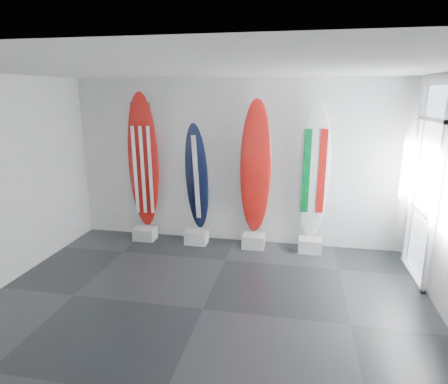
% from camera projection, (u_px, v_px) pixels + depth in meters
% --- Properties ---
extents(floor, '(6.00, 6.00, 0.00)m').
position_uv_depth(floor, '(203.00, 309.00, 5.00)').
color(floor, black).
rests_on(floor, ground).
extents(ceiling, '(6.00, 6.00, 0.00)m').
position_uv_depth(ceiling, '(199.00, 68.00, 4.25)').
color(ceiling, white).
rests_on(ceiling, wall_back).
extents(wall_back, '(6.00, 0.00, 6.00)m').
position_uv_depth(wall_back, '(235.00, 163.00, 7.00)').
color(wall_back, white).
rests_on(wall_back, ground).
extents(wall_front, '(6.00, 0.00, 6.00)m').
position_uv_depth(wall_front, '(96.00, 310.00, 2.25)').
color(wall_front, white).
rests_on(wall_front, ground).
extents(display_block_usa, '(0.40, 0.30, 0.24)m').
position_uv_depth(display_block_usa, '(145.00, 234.00, 7.36)').
color(display_block_usa, silver).
rests_on(display_block_usa, floor).
extents(surfboard_usa, '(0.59, 0.24, 2.53)m').
position_uv_depth(surfboard_usa, '(143.00, 162.00, 7.10)').
color(surfboard_usa, maroon).
rests_on(surfboard_usa, display_block_usa).
extents(display_block_navy, '(0.40, 0.30, 0.24)m').
position_uv_depth(display_block_navy, '(196.00, 237.00, 7.17)').
color(display_block_navy, silver).
rests_on(display_block_navy, floor).
extents(surfboard_navy, '(0.50, 0.37, 2.00)m').
position_uv_depth(surfboard_navy, '(197.00, 178.00, 6.98)').
color(surfboard_navy, black).
rests_on(surfboard_navy, display_block_navy).
extents(display_block_swiss, '(0.40, 0.30, 0.24)m').
position_uv_depth(display_block_swiss, '(254.00, 241.00, 6.97)').
color(display_block_swiss, silver).
rests_on(display_block_swiss, floor).
extents(surfboard_swiss, '(0.58, 0.35, 2.42)m').
position_uv_depth(surfboard_swiss, '(256.00, 169.00, 6.73)').
color(surfboard_swiss, maroon).
rests_on(surfboard_swiss, display_block_swiss).
extents(display_block_italy, '(0.40, 0.30, 0.24)m').
position_uv_depth(display_block_italy, '(310.00, 245.00, 6.78)').
color(display_block_italy, silver).
rests_on(display_block_italy, floor).
extents(surfboard_italy, '(0.55, 0.20, 2.39)m').
position_uv_depth(surfboard_italy, '(314.00, 171.00, 6.55)').
color(surfboard_italy, white).
rests_on(surfboard_italy, display_block_italy).
extents(wall_outlet, '(0.09, 0.02, 0.13)m').
position_uv_depth(wall_outlet, '(115.00, 215.00, 7.72)').
color(wall_outlet, silver).
rests_on(wall_outlet, wall_back).
extents(glass_door, '(0.12, 1.16, 2.85)m').
position_uv_depth(glass_door, '(426.00, 186.00, 5.57)').
color(glass_door, white).
rests_on(glass_door, floor).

